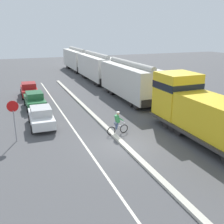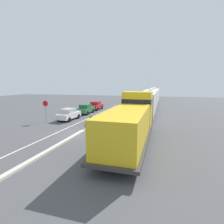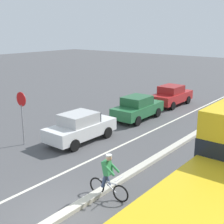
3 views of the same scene
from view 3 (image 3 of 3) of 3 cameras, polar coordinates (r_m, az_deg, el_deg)
name	(u,v)px [view 3 (image 3 of 3)]	position (r m, az deg, el deg)	size (l,w,h in m)	color
ground_plane	(62,218)	(11.03, -9.21, -18.56)	(120.00, 120.00, 0.00)	#4C4C4F
median_curb	(155,158)	(15.13, 7.95, -8.39)	(0.36, 36.00, 0.16)	beige
lane_stripe	(116,148)	(16.40, 0.69, -6.61)	(0.14, 36.00, 0.01)	silver
parked_car_white	(80,127)	(17.24, -5.80, -2.73)	(1.88, 4.22, 1.62)	silver
parked_car_green	(138,108)	(21.34, 4.72, 0.80)	(1.91, 4.24, 1.62)	#286B3D
parked_car_red	(172,95)	(25.62, 10.84, 3.01)	(1.86, 4.21, 1.62)	red
cyclist	(108,177)	(11.60, -0.73, -11.86)	(1.71, 0.49, 1.71)	black
stop_sign	(22,108)	(16.97, -16.18, 0.69)	(0.76, 0.08, 2.88)	gray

